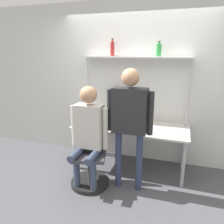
{
  "coord_description": "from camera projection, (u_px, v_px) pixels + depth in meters",
  "views": [
    {
      "loc": [
        0.75,
        -2.86,
        1.91
      ],
      "look_at": [
        -0.16,
        -0.08,
        1.08
      ],
      "focal_mm": 35.0,
      "sensor_mm": 36.0,
      "label": 1
    }
  ],
  "objects": [
    {
      "name": "monitor",
      "position": [
        123.0,
        106.0,
        3.72
      ],
      "size": [
        0.47,
        0.22,
        0.5
      ],
      "color": "#333338",
      "rests_on": "desk"
    },
    {
      "name": "ground_plane",
      "position": [
        123.0,
        179.0,
        3.36
      ],
      "size": [
        12.0,
        12.0,
        0.0
      ],
      "primitive_type": "plane",
      "color": "#4C4C51"
    },
    {
      "name": "person_standing",
      "position": [
        130.0,
        115.0,
        2.87
      ],
      "size": [
        0.62,
        0.23,
        1.7
      ],
      "color": "#2D3856",
      "rests_on": "ground_plane"
    },
    {
      "name": "wall_back",
      "position": [
        137.0,
        84.0,
        3.74
      ],
      "size": [
        8.0,
        0.06,
        2.7
      ],
      "color": "silver",
      "rests_on": "ground_plane"
    },
    {
      "name": "person_seated",
      "position": [
        88.0,
        129.0,
        2.99
      ],
      "size": [
        0.55,
        0.48,
        1.46
      ],
      "color": "#38425B",
      "rests_on": "ground_plane"
    },
    {
      "name": "office_chair",
      "position": [
        90.0,
        165.0,
        3.19
      ],
      "size": [
        0.56,
        0.56,
        0.95
      ],
      "color": "black",
      "rests_on": "ground_plane"
    },
    {
      "name": "bottle_green",
      "position": [
        159.0,
        50.0,
        3.33
      ],
      "size": [
        0.08,
        0.08,
        0.23
      ],
      "color": "#2D8C3F",
      "rests_on": "shelf_unit"
    },
    {
      "name": "cell_phone",
      "position": [
        124.0,
        128.0,
        3.42
      ],
      "size": [
        0.07,
        0.15,
        0.01
      ],
      "color": "black",
      "rests_on": "desk"
    },
    {
      "name": "bottle_red",
      "position": [
        112.0,
        49.0,
        3.54
      ],
      "size": [
        0.07,
        0.07,
        0.27
      ],
      "color": "maroon",
      "rests_on": "shelf_unit"
    },
    {
      "name": "desk",
      "position": [
        130.0,
        130.0,
        3.55
      ],
      "size": [
        1.82,
        0.76,
        0.73
      ],
      "color": "beige",
      "rests_on": "ground_plane"
    },
    {
      "name": "shelf_unit",
      "position": [
        135.0,
        74.0,
        3.54
      ],
      "size": [
        1.73,
        0.25,
        1.82
      ],
      "color": "silver",
      "rests_on": "ground_plane"
    },
    {
      "name": "laptop",
      "position": [
        107.0,
        122.0,
        3.51
      ],
      "size": [
        0.35,
        0.25,
        0.24
      ],
      "color": "#333338",
      "rests_on": "desk"
    }
  ]
}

